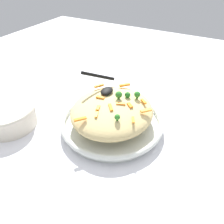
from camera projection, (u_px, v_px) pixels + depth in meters
ground_plane at (112, 127)px, 0.78m from camera, size 2.40×2.40×0.00m
serving_bowl at (112, 122)px, 0.77m from camera, size 0.37×0.37×0.04m
pasta_mound at (112, 111)px, 0.74m from camera, size 0.30×0.28×0.08m
carrot_piece_0 at (111, 108)px, 0.69m from camera, size 0.03×0.03×0.01m
carrot_piece_1 at (100, 98)px, 0.73m from camera, size 0.01×0.03×0.01m
carrot_piece_2 at (99, 86)px, 0.80m from camera, size 0.04×0.03×0.01m
carrot_piece_3 at (125, 85)px, 0.81m from camera, size 0.04×0.04×0.01m
carrot_piece_4 at (146, 110)px, 0.68m from camera, size 0.03×0.03×0.01m
carrot_piece_5 at (120, 105)px, 0.70m from camera, size 0.02×0.03×0.01m
carrot_piece_6 at (97, 115)px, 0.66m from camera, size 0.03×0.02×0.01m
carrot_piece_7 at (130, 105)px, 0.70m from camera, size 0.02×0.03×0.01m
carrot_piece_8 at (133, 120)px, 0.64m from camera, size 0.03×0.02×0.01m
carrot_piece_9 at (80, 119)px, 0.65m from camera, size 0.04×0.03×0.01m
carrot_piece_10 at (144, 101)px, 0.72m from camera, size 0.02×0.03×0.01m
carrot_piece_11 at (98, 108)px, 0.69m from camera, size 0.03×0.02×0.01m
broccoli_floret_0 at (117, 117)px, 0.64m from camera, size 0.02×0.02×0.02m
broccoli_floret_1 at (137, 95)px, 0.73m from camera, size 0.02×0.02×0.03m
broccoli_floret_2 at (128, 95)px, 0.73m from camera, size 0.02×0.02×0.02m
broccoli_floret_3 at (119, 95)px, 0.72m from camera, size 0.02×0.02×0.03m
serving_spoon at (104, 86)px, 0.76m from camera, size 0.12×0.12×0.07m
companion_bowl at (8, 115)px, 0.77m from camera, size 0.20×0.20×0.08m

